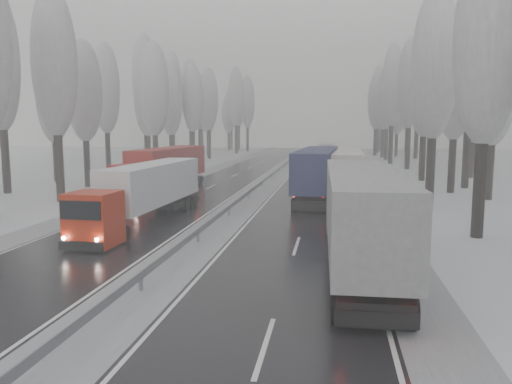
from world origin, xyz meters
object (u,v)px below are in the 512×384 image
(truck_cream_box, at_px, (346,170))
(truck_red_red, at_px, (165,167))
(truck_grey_tarp, at_px, (359,210))
(box_truck_distant, at_px, (326,151))
(truck_blue_box, at_px, (318,170))
(truck_red_white, at_px, (147,189))

(truck_cream_box, xyz_separation_m, truck_red_red, (-16.34, -0.80, 0.06))
(truck_grey_tarp, relative_size, box_truck_distant, 1.99)
(truck_grey_tarp, bearing_deg, box_truck_distant, 90.74)
(truck_grey_tarp, distance_m, box_truck_distant, 71.53)
(truck_grey_tarp, xyz_separation_m, truck_blue_box, (-2.42, 19.89, -0.02))
(truck_grey_tarp, relative_size, truck_red_white, 1.16)
(truck_grey_tarp, distance_m, truck_red_red, 27.18)
(truck_red_white, height_order, truck_red_red, truck_red_red)
(truck_cream_box, distance_m, truck_red_red, 16.36)
(truck_blue_box, height_order, box_truck_distant, truck_blue_box)
(truck_red_white, xyz_separation_m, truck_red_red, (-3.56, 13.65, 0.24))
(truck_grey_tarp, distance_m, truck_red_white, 15.15)
(truck_blue_box, distance_m, truck_cream_box, 3.51)
(truck_cream_box, bearing_deg, truck_blue_box, -131.44)
(truck_cream_box, height_order, truck_red_white, truck_cream_box)
(truck_grey_tarp, height_order, truck_cream_box, truck_grey_tarp)
(truck_red_white, bearing_deg, truck_grey_tarp, -30.02)
(truck_blue_box, bearing_deg, truck_red_red, 175.61)
(box_truck_distant, distance_m, truck_red_white, 64.27)
(truck_blue_box, height_order, truck_red_red, truck_blue_box)
(truck_red_red, bearing_deg, truck_cream_box, 6.33)
(truck_blue_box, bearing_deg, box_truck_distant, 93.12)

